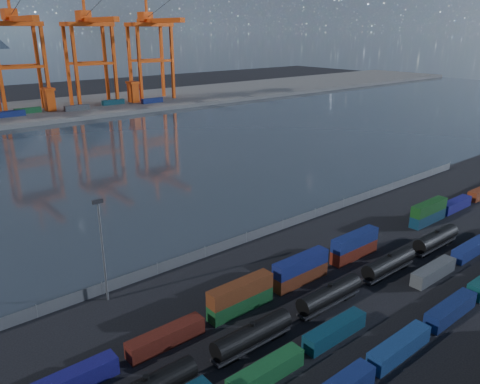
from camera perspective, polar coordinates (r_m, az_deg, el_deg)
ground at (r=76.36m, az=14.88°, el=-12.91°), size 700.00×700.00×0.00m
harbor_water at (r=156.15m, az=-17.85°, el=3.53°), size 700.00×700.00×0.00m
far_quay at (r=254.77m, az=-27.06°, el=8.41°), size 700.00×70.00×2.00m
container_row_south at (r=67.85m, az=19.98°, el=-16.24°), size 139.35×2.27×4.85m
container_row_mid at (r=62.05m, az=6.53°, el=-18.88°), size 115.22×2.20×4.68m
container_row_north at (r=86.81m, az=12.67°, el=-7.18°), size 140.50×2.25×4.79m
tanker_string at (r=68.47m, az=6.55°, el=-14.51°), size 89.97×2.68×3.83m
waterfront_fence at (r=92.43m, az=0.79°, el=-5.59°), size 160.12×0.12×2.20m
yard_light_mast at (r=73.16m, az=-16.44°, el=-6.26°), size 1.60×0.40×16.60m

